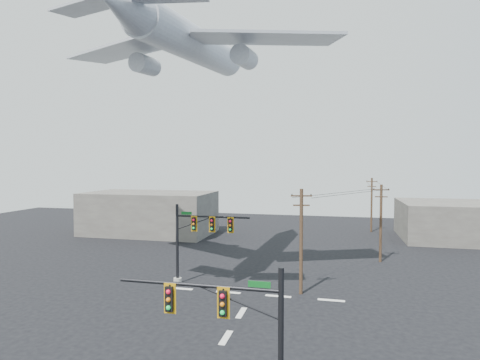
% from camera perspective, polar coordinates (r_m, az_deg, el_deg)
% --- Properties ---
extents(lane_markings, '(14.00, 21.20, 0.01)m').
position_cam_1_polar(lane_markings, '(26.58, -1.21, -20.36)').
color(lane_markings, silver).
rests_on(lane_markings, ground).
extents(signal_mast_near, '(6.98, 0.70, 6.40)m').
position_cam_1_polar(signal_mast_near, '(16.67, 0.37, -21.83)').
color(signal_mast_near, gray).
rests_on(signal_mast_near, ground).
extents(signal_mast_far, '(6.64, 0.75, 6.80)m').
position_cam_1_polar(signal_mast_far, '(34.18, -6.46, -8.45)').
color(signal_mast_far, gray).
rests_on(signal_mast_far, ground).
extents(utility_pole_a, '(1.65, 0.43, 8.29)m').
position_cam_1_polar(utility_pole_a, '(32.02, 8.69, -8.32)').
color(utility_pole_a, '#462F1E').
rests_on(utility_pole_a, ground).
extents(utility_pole_b, '(1.63, 0.27, 8.06)m').
position_cam_1_polar(utility_pole_b, '(44.14, 19.39, -5.60)').
color(utility_pole_b, '#462F1E').
rests_on(utility_pole_b, ground).
extents(utility_pole_c, '(1.56, 0.75, 8.05)m').
position_cam_1_polar(utility_pole_c, '(62.53, 18.20, -3.22)').
color(utility_pole_c, '#462F1E').
rests_on(utility_pole_c, ground).
extents(power_lines, '(9.36, 30.66, 0.15)m').
position_cam_1_polar(power_lines, '(46.32, 17.43, -1.09)').
color(power_lines, black).
extents(airliner, '(26.60, 27.97, 7.35)m').
position_cam_1_polar(airliner, '(38.02, -6.52, 18.49)').
color(airliner, '#B8BCC5').
extents(building_left, '(18.00, 10.00, 6.00)m').
position_cam_1_polar(building_left, '(59.89, -12.73, -4.57)').
color(building_left, '#69665D').
rests_on(building_left, ground).
extents(building_right, '(14.00, 12.00, 5.00)m').
position_cam_1_polar(building_right, '(60.99, 28.37, -5.16)').
color(building_right, '#69665D').
rests_on(building_right, ground).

